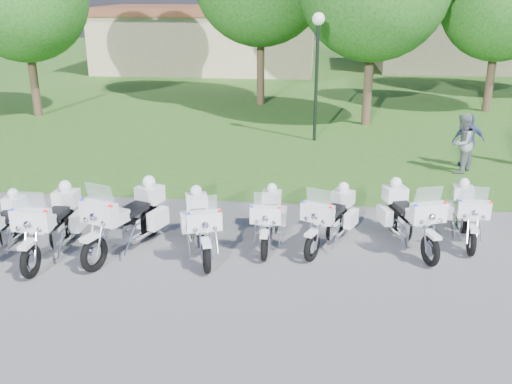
# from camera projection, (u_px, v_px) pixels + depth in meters

# --- Properties ---
(ground) EXTENTS (100.00, 100.00, 0.00)m
(ground) POSITION_uv_depth(u_px,v_px,m) (246.00, 252.00, 12.23)
(ground) COLOR slate
(ground) RESTS_ON ground
(grass_lawn) EXTENTS (100.00, 48.00, 0.01)m
(grass_lawn) POSITION_uv_depth(u_px,v_px,m) (297.00, 73.00, 37.46)
(grass_lawn) COLOR #31551B
(grass_lawn) RESTS_ON ground
(motorcycle_0) EXTENTS (0.76, 2.13, 1.43)m
(motorcycle_0) POSITION_uv_depth(u_px,v_px,m) (2.00, 224.00, 12.14)
(motorcycle_0) COLOR black
(motorcycle_0) RESTS_ON ground
(motorcycle_1) EXTENTS (0.83, 2.51, 1.69)m
(motorcycle_1) POSITION_uv_depth(u_px,v_px,m) (52.00, 223.00, 11.94)
(motorcycle_1) COLOR black
(motorcycle_1) RESTS_ON ground
(motorcycle_2) EXTENTS (1.42, 2.51, 1.76)m
(motorcycle_2) POSITION_uv_depth(u_px,v_px,m) (128.00, 218.00, 12.12)
(motorcycle_2) COLOR black
(motorcycle_2) RESTS_ON ground
(motorcycle_3) EXTENTS (1.20, 2.23, 1.54)m
(motorcycle_3) POSITION_uv_depth(u_px,v_px,m) (201.00, 224.00, 12.05)
(motorcycle_3) COLOR black
(motorcycle_3) RESTS_ON ground
(motorcycle_4) EXTENTS (0.70, 2.12, 1.42)m
(motorcycle_4) POSITION_uv_depth(u_px,v_px,m) (269.00, 218.00, 12.50)
(motorcycle_4) COLOR black
(motorcycle_4) RESTS_ON ground
(motorcycle_5) EXTENTS (1.30, 2.11, 1.51)m
(motorcycle_5) POSITION_uv_depth(u_px,v_px,m) (330.00, 218.00, 12.41)
(motorcycle_5) COLOR black
(motorcycle_5) RESTS_ON ground
(motorcycle_6) EXTENTS (1.26, 2.32, 1.61)m
(motorcycle_6) POSITION_uv_depth(u_px,v_px,m) (409.00, 216.00, 12.37)
(motorcycle_6) COLOR black
(motorcycle_6) RESTS_ON ground
(motorcycle_7) EXTENTS (0.81, 2.18, 1.47)m
(motorcycle_7) POSITION_uv_depth(u_px,v_px,m) (466.00, 213.00, 12.73)
(motorcycle_7) COLOR black
(motorcycle_7) RESTS_ON ground
(lamp_post) EXTENTS (0.44, 0.44, 4.54)m
(lamp_post) POSITION_uv_depth(u_px,v_px,m) (318.00, 46.00, 19.90)
(lamp_post) COLOR black
(lamp_post) RESTS_ON ground
(building_west) EXTENTS (14.56, 8.32, 4.10)m
(building_west) POSITION_uv_depth(u_px,v_px,m) (209.00, 38.00, 38.30)
(building_west) COLOR tan
(building_west) RESTS_ON ground
(building_east) EXTENTS (11.44, 7.28, 4.10)m
(building_east) POSITION_uv_depth(u_px,v_px,m) (462.00, 38.00, 38.45)
(building_east) COLOR tan
(building_east) RESTS_ON ground
(bystander_b) EXTENTS (1.08, 1.12, 1.81)m
(bystander_b) POSITION_uv_depth(u_px,v_px,m) (462.00, 144.00, 17.16)
(bystander_b) COLOR slate
(bystander_b) RESTS_ON ground
(bystander_c) EXTENTS (1.00, 0.46, 1.67)m
(bystander_c) POSITION_uv_depth(u_px,v_px,m) (468.00, 141.00, 17.73)
(bystander_c) COLOR navy
(bystander_c) RESTS_ON ground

